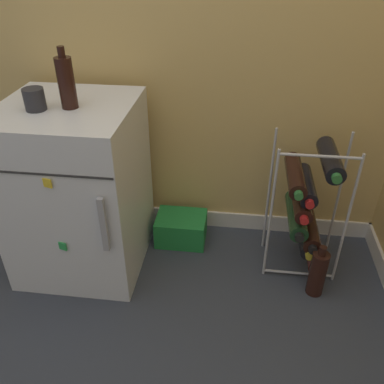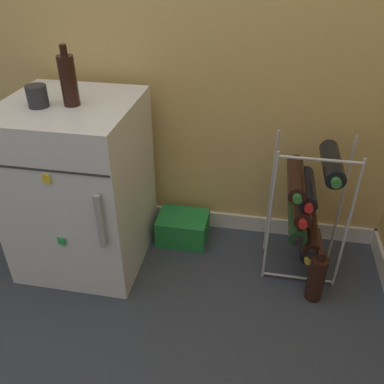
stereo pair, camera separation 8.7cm
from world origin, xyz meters
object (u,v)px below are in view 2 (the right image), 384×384
(mini_fridge, at_px, (81,186))
(fridge_top_cup, at_px, (37,96))
(soda_box, at_px, (183,228))
(loose_bottle_floor, at_px, (316,278))
(wine_rack, at_px, (308,212))
(fridge_top_bottle, at_px, (68,80))

(mini_fridge, xyz_separation_m, fridge_top_cup, (-0.09, -0.06, 0.44))
(soda_box, xyz_separation_m, loose_bottle_floor, (0.65, -0.29, 0.04))
(wine_rack, distance_m, fridge_top_bottle, 1.14)
(loose_bottle_floor, bearing_deg, soda_box, 155.77)
(mini_fridge, distance_m, fridge_top_cup, 0.45)
(fridge_top_cup, bearing_deg, mini_fridge, 33.37)
(soda_box, bearing_deg, fridge_top_cup, -155.09)
(mini_fridge, height_order, wine_rack, mini_fridge)
(wine_rack, bearing_deg, mini_fridge, -175.53)
(fridge_top_bottle, xyz_separation_m, loose_bottle_floor, (1.05, -0.09, -0.77))
(wine_rack, bearing_deg, fridge_top_bottle, -174.38)
(mini_fridge, xyz_separation_m, wine_rack, (1.02, 0.08, -0.07))
(wine_rack, relative_size, soda_box, 2.61)
(mini_fridge, relative_size, wine_rack, 1.20)
(soda_box, distance_m, loose_bottle_floor, 0.71)
(mini_fridge, height_order, soda_box, mini_fridge)
(mini_fridge, relative_size, fridge_top_bottle, 3.38)
(wine_rack, relative_size, fridge_top_cup, 7.79)
(mini_fridge, distance_m, wine_rack, 1.03)
(soda_box, height_order, fridge_top_cup, fridge_top_cup)
(soda_box, xyz_separation_m, fridge_top_cup, (-0.52, -0.24, 0.76))
(mini_fridge, bearing_deg, soda_box, 23.07)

